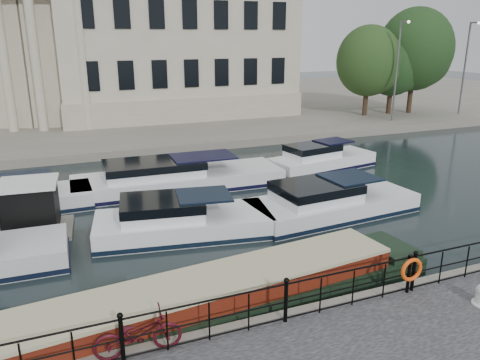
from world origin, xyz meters
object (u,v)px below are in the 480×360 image
object	(u,v)px
bicycle	(138,334)
life_ring_post	(411,270)
narrowboat	(190,312)
harbour_hut	(31,210)

from	to	relation	value
bicycle	life_ring_post	xyz separation A→B (m)	(7.44, -0.22, 0.20)
narrowboat	harbour_hut	size ratio (longest dim) A/B	5.05
harbour_hut	bicycle	bearing A→B (deg)	-70.97
bicycle	narrowboat	bearing A→B (deg)	-45.11
life_ring_post	harbour_hut	bearing A→B (deg)	134.90
bicycle	narrowboat	distance (m)	2.30
bicycle	harbour_hut	bearing A→B (deg)	16.13
life_ring_post	harbour_hut	xyz separation A→B (m)	(-9.82, 9.85, -0.31)
life_ring_post	narrowboat	world-z (taller)	life_ring_post
bicycle	life_ring_post	distance (m)	7.44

